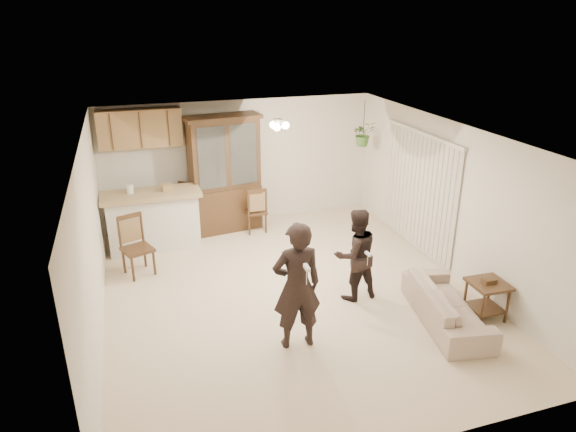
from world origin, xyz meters
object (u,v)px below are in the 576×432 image
object	(u,v)px
side_table	(486,299)
chair_bar	(139,258)
adult	(297,284)
child	(355,257)
sofa	(448,299)
chair_hutch_right	(255,218)
chair_hutch_left	(185,219)
china_hutch	(225,175)

from	to	relation	value
side_table	chair_bar	bearing A→B (deg)	148.41
adult	child	xyz separation A→B (m)	(1.22, 0.87, -0.22)
sofa	chair_hutch_right	bearing A→B (deg)	34.52
adult	chair_hutch_left	bearing A→B (deg)	-74.90
child	chair_bar	bearing A→B (deg)	-35.55
china_hutch	side_table	distance (m)	5.26
adult	chair_hutch_right	bearing A→B (deg)	-93.61
adult	chair_hutch_left	world-z (taller)	adult
side_table	chair_hutch_left	distance (m)	5.73
sofa	china_hutch	bearing A→B (deg)	38.74
sofa	chair_hutch_right	size ratio (longest dim) A/B	2.02
child	chair_hutch_right	xyz separation A→B (m)	(-0.80, 2.95, -0.41)
adult	chair_hutch_right	size ratio (longest dim) A/B	1.94
adult	china_hutch	xyz separation A→B (m)	(-0.09, 4.12, 0.23)
sofa	child	world-z (taller)	child
china_hutch	side_table	world-z (taller)	china_hutch
adult	chair_hutch_right	xyz separation A→B (m)	(0.42, 3.83, -0.64)
side_table	chair_hutch_right	world-z (taller)	chair_hutch_right
child	side_table	world-z (taller)	child
adult	china_hutch	world-z (taller)	china_hutch
child	chair_bar	world-z (taller)	child
adult	chair_bar	distance (m)	3.30
child	chair_bar	size ratio (longest dim) A/B	1.33
sofa	china_hutch	world-z (taller)	china_hutch
china_hutch	side_table	xyz separation A→B (m)	(2.87, -4.33, -0.84)
sofa	china_hutch	distance (m)	4.88
chair_bar	chair_hutch_right	distance (m)	2.58
child	chair_hutch_right	distance (m)	3.09
chair_hutch_right	chair_bar	bearing A→B (deg)	25.61
china_hutch	chair_hutch_left	size ratio (longest dim) A/B	2.31
side_table	child	bearing A→B (deg)	145.08
child	chair_hutch_right	world-z (taller)	child
chair_bar	side_table	bearing A→B (deg)	-52.50
sofa	adult	size ratio (longest dim) A/B	1.04
adult	chair_bar	size ratio (longest dim) A/B	1.77
chair_hutch_right	china_hutch	bearing A→B (deg)	-30.85
sofa	adult	bearing A→B (deg)	97.01
china_hutch	chair_hutch_right	distance (m)	1.05
child	china_hutch	world-z (taller)	china_hutch
chair_hutch_right	side_table	bearing A→B (deg)	118.62
side_table	chair_hutch_left	size ratio (longest dim) A/B	0.62
china_hutch	chair_hutch_right	xyz separation A→B (m)	(0.52, -0.29, -0.87)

